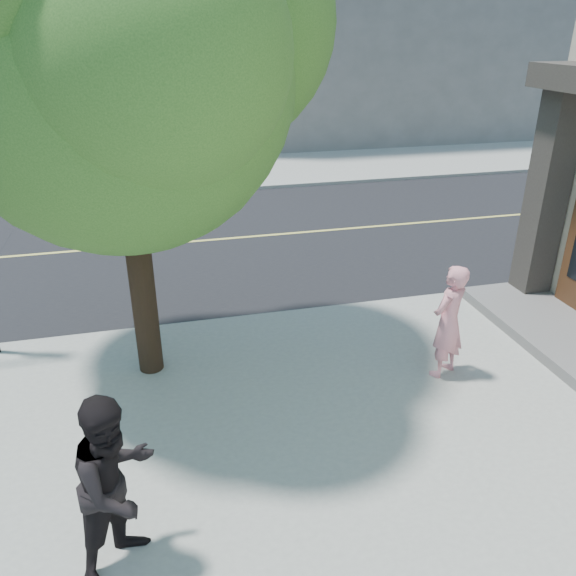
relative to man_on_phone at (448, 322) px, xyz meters
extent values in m
plane|color=black|center=(-6.74, 2.60, -1.01)|extent=(140.00, 140.00, 0.00)
cube|color=black|center=(-6.74, 7.10, -1.00)|extent=(140.00, 9.00, 0.01)
cube|color=#96978D|center=(6.76, 24.10, -0.95)|extent=(29.00, 25.00, 0.12)
cube|color=slate|center=(2.46, 0.40, -0.80)|extent=(1.60, 4.00, 0.18)
cube|color=#35302B|center=(2.96, 2.10, 1.21)|extent=(0.55, 0.55, 4.20)
imported|color=pink|center=(0.00, 0.00, 0.00)|extent=(0.77, 0.69, 1.78)
imported|color=black|center=(-4.66, -2.31, 0.08)|extent=(1.18, 1.19, 1.94)
cylinder|color=black|center=(-4.34, 1.21, 0.95)|extent=(0.37, 0.37, 3.68)
sphere|color=#437629|center=(-4.34, 1.21, 3.41)|extent=(4.50, 4.50, 4.50)
sphere|color=#437629|center=(-3.11, 1.82, 4.02)|extent=(3.48, 3.48, 3.48)
sphere|color=#437629|center=(-5.36, 2.03, 4.22)|extent=(3.27, 3.27, 3.27)
sphere|color=#437629|center=(-3.93, 0.09, 3.71)|extent=(3.07, 3.07, 3.07)
camera|label=1|loc=(-4.08, -6.63, 3.98)|focal=35.53mm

